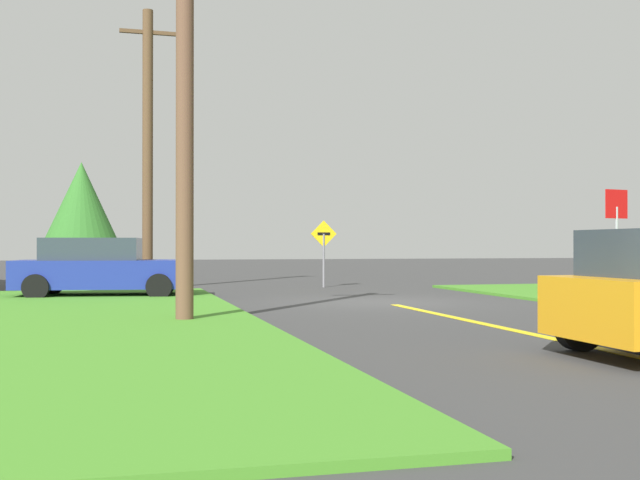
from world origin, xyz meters
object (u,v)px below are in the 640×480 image
object	(u,v)px
utility_pole_near	(185,113)
direction_sign	(324,246)
oak_tree_left	(81,200)
utility_pole_mid	(148,147)
stop_sign	(617,224)
parked_car_near_building	(100,268)

from	to	relation	value
utility_pole_near	direction_sign	bearing A→B (deg)	63.69
utility_pole_near	oak_tree_left	size ratio (longest dim) A/B	1.50
oak_tree_left	direction_sign	bearing A→B (deg)	-47.96
utility_pole_mid	direction_sign	size ratio (longest dim) A/B	4.02
stop_sign	utility_pole_mid	xyz separation A→B (m)	(-10.76, 9.50, 2.70)
stop_sign	direction_sign	xyz separation A→B (m)	(-4.94, 9.12, -0.53)
parked_car_near_building	utility_pole_near	xyz separation A→B (m)	(1.64, -7.66, 3.02)
utility_pole_near	direction_sign	xyz separation A→B (m)	(5.58, 11.29, -2.43)
stop_sign	utility_pole_mid	world-z (taller)	utility_pole_mid
utility_pole_mid	oak_tree_left	bearing A→B (deg)	105.53
utility_pole_mid	stop_sign	bearing A→B (deg)	-41.46
parked_car_near_building	utility_pole_mid	bearing A→B (deg)	77.98
oak_tree_left	utility_pole_near	bearing A→B (deg)	-82.55
utility_pole_mid	parked_car_near_building	bearing A→B (deg)	-109.26
direction_sign	oak_tree_left	xyz separation A→B (m)	(-8.26, 9.15, 1.93)
stop_sign	oak_tree_left	world-z (taller)	oak_tree_left
stop_sign	parked_car_near_building	world-z (taller)	stop_sign
parked_car_near_building	utility_pole_near	distance (m)	8.40
utility_pole_mid	oak_tree_left	distance (m)	9.19
stop_sign	oak_tree_left	distance (m)	22.58
stop_sign	parked_car_near_building	distance (m)	13.39
parked_car_near_building	oak_tree_left	bearing A→B (deg)	101.87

